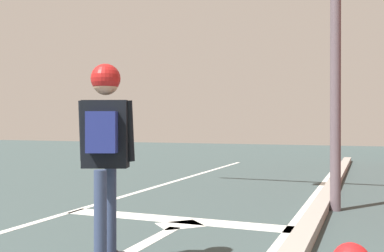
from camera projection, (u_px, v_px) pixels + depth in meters
The scene contains 7 objects.
lane_line_center at pixel (43, 220), 6.14m from camera, with size 0.12×20.00×0.01m, color white.
lane_line_curbside at pixel (279, 243), 4.93m from camera, with size 0.12×20.00×0.01m, color white.
stop_bar at pixel (176, 220), 6.16m from camera, with size 3.41×0.40×0.01m, color white.
lane_arrow_stem at pixel (151, 240), 5.06m from camera, with size 0.16×1.40×0.01m, color white.
lane_arrow_head at pixel (180, 225), 5.85m from camera, with size 0.56×0.44×0.01m, color white.
curb_strip at pixel (302, 240), 4.84m from camera, with size 0.24×24.00×0.14m, color #9F9990.
skater at pixel (105, 135), 3.97m from camera, with size 0.47×0.64×1.80m.
Camera 1 is at (3.57, 1.06, 1.33)m, focal length 41.49 mm.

